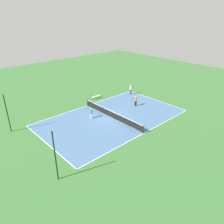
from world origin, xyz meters
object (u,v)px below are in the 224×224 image
Objects in this scene: tennis_ball_midcourt at (132,105)px; fence_post_back_right at (7,114)px; tennis_ball_near_net at (84,136)px; fence_post_back_left at (55,156)px; tennis_net at (112,114)px; player_near_white at (131,89)px; player_center_orange at (136,100)px; bench at (96,96)px; player_far_green at (91,113)px.

tennis_ball_midcourt is 17.83m from fence_post_back_right.
tennis_ball_near_net is 9.63m from fence_post_back_right.
tennis_ball_midcourt is 18.47m from fence_post_back_left.
tennis_net is 169.67× the size of tennis_ball_near_net.
fence_post_back_left is (-10.36, 20.65, 1.41)m from player_near_white.
fence_post_back_right reaches higher than player_center_orange.
bench is 15.09m from fence_post_back_right.
player_near_white reaches higher than player_center_orange.
fence_post_back_right reaches higher than player_far_green.
bench is 0.96× the size of player_near_white.
bench is 6.58m from tennis_ball_midcourt.
fence_post_back_left is (-6.76, 17.01, 2.43)m from tennis_ball_midcourt.
player_near_white is at bearing -45.32° from tennis_ball_midcourt.
player_near_white is at bearing -67.82° from tennis_ball_near_net.
fence_post_back_right is at bearing 64.16° from tennis_net.
player_center_orange reaches higher than tennis_net.
player_center_orange is 18.65m from fence_post_back_left.
tennis_ball_midcourt is (-0.88, -7.34, -0.81)m from player_far_green.
player_center_orange is at bearing -70.02° from fence_post_back_left.
player_near_white is (4.01, -3.18, 0.13)m from player_center_orange.
player_near_white is at bearing -93.16° from fence_post_back_right.
fence_post_back_right is at bearing 92.32° from player_far_green.
player_far_green is 12.44m from fence_post_back_left.
tennis_ball_near_net is at bearing 102.13° from tennis_ball_midcourt.
player_center_orange is at bearing -80.33° from tennis_ball_near_net.
player_center_orange is 5.12m from player_near_white.
player_near_white is 26.65× the size of tennis_ball_near_net.
fence_post_back_right is (4.74, 17.01, 2.43)m from tennis_ball_midcourt.
fence_post_back_right is (7.10, 6.04, 2.43)m from tennis_ball_near_net.
player_far_green is 21.91× the size of tennis_ball_midcourt.
fence_post_back_left reaches higher than player_far_green.
tennis_ball_near_net is at bearing -136.21° from player_near_white.
fence_post_back_left reaches higher than bench.
tennis_ball_midcourt is (0.41, 0.45, -0.89)m from player_center_orange.
player_far_green is (-5.33, 5.20, 0.48)m from bench.
bench is 25.56× the size of tennis_ball_near_net.
bench is at bearing 177.25° from player_near_white.
tennis_ball_midcourt is at bearing -78.86° from tennis_net.
fence_post_back_left reaches higher than tennis_ball_midcourt.
fence_post_back_right reaches higher than tennis_ball_near_net.
tennis_ball_midcourt is (-3.60, 3.64, -1.02)m from player_near_white.
player_far_green is at bearing -51.68° from fence_post_back_left.
tennis_ball_near_net is 0.01× the size of fence_post_back_left.
bench is at bearing -53.53° from player_center_orange.
fence_post_back_right is (5.75, 11.87, 1.94)m from tennis_net.
player_far_green is at bearing -144.49° from player_near_white.
player_center_orange is at bearing -75.36° from player_far_green.
tennis_net is 13.33m from fence_post_back_left.
fence_post_back_left reaches higher than tennis_net.
tennis_ball_near_net is at bearing 155.77° from player_far_green.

